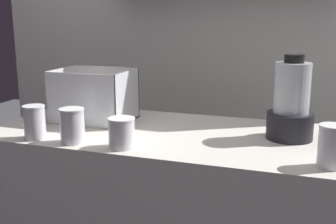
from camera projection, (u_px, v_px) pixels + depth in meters
name	position (u px, v px, depth m)	size (l,w,h in m)	color
back_wall_unit	(213.00, 31.00, 2.29)	(2.60, 0.24, 2.50)	silver
carrot_display_bin	(97.00, 104.00, 1.83)	(0.32, 0.25, 0.22)	white
blender_pitcher	(291.00, 106.00, 1.54)	(0.17, 0.17, 0.32)	black
juice_cup_mango_far_left	(35.00, 124.00, 1.56)	(0.08, 0.08, 0.13)	white
juice_cup_pomegranate_left	(72.00, 128.00, 1.51)	(0.09, 0.09, 0.13)	white
juice_cup_orange_middle	(122.00, 135.00, 1.45)	(0.09, 0.09, 0.11)	white
juice_cup_beet_right	(331.00, 148.00, 1.26)	(0.08, 0.08, 0.13)	white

